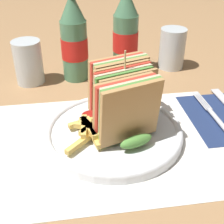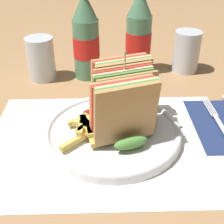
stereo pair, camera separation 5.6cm
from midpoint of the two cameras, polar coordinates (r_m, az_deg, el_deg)
ground_plane at (r=0.58m, az=4.83°, el=-3.58°), size 4.00×4.00×0.00m
placemat at (r=0.56m, az=2.70°, el=-5.58°), size 0.44×0.31×0.00m
plate_main at (r=0.56m, az=2.92°, el=-3.73°), size 0.25×0.25×0.02m
club_sandwich at (r=0.54m, az=5.09°, el=2.30°), size 0.12×0.18×0.14m
fries_pile at (r=0.54m, az=-1.87°, el=-3.02°), size 0.07×0.09×0.02m
ketchup_blob at (r=0.58m, az=-1.06°, el=-0.40°), size 0.03×0.03×0.01m
fork at (r=0.62m, az=21.95°, el=-2.66°), size 0.02×0.19×0.01m
coke_bottle_near at (r=0.75m, az=-2.59°, el=13.28°), size 0.06×0.06×0.23m
coke_bottle_far at (r=0.78m, az=7.03°, el=14.01°), size 0.06×0.06×0.23m
glass_near at (r=0.82m, az=15.42°, el=10.59°), size 0.07×0.07×0.10m
glass_far at (r=0.77m, az=-10.76°, el=9.05°), size 0.07×0.07×0.10m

